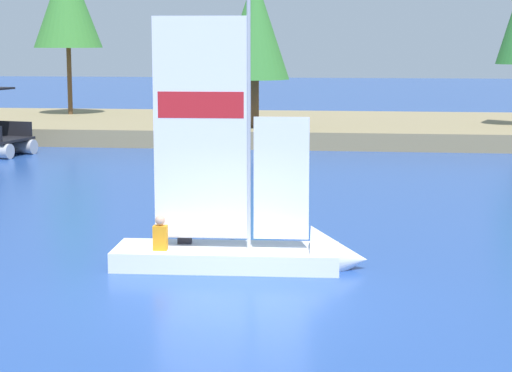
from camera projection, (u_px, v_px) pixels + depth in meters
ground_plane at (229, 305)px, 16.09m from camera, size 200.00×200.00×0.00m
shore_bank at (319, 128)px, 44.62m from camera, size 80.00×12.22×0.77m
shoreline_tree_left at (67, 1)px, 47.35m from camera, size 3.53×3.53×8.24m
shoreline_tree_midleft at (255, 27)px, 40.11m from camera, size 3.04×3.04×6.68m
sailboat at (269, 248)px, 18.73m from camera, size 5.22×1.70×6.12m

